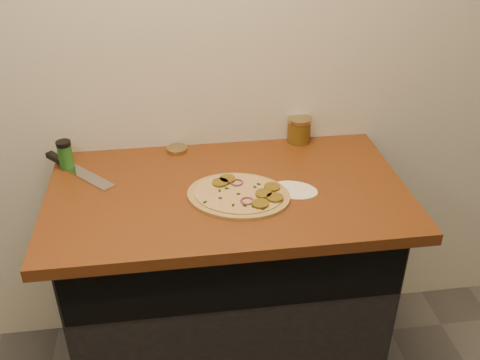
{
  "coord_description": "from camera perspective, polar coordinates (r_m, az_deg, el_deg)",
  "views": [
    {
      "loc": [
        -0.17,
        -0.1,
        1.85
      ],
      "look_at": [
        0.04,
        1.38,
        0.95
      ],
      "focal_mm": 40.0,
      "sensor_mm": 36.0,
      "label": 1
    }
  ],
  "objects": [
    {
      "name": "cabinet",
      "position": [
        2.1,
        -1.31,
        -11.29
      ],
      "size": [
        1.1,
        0.6,
        0.86
      ],
      "primitive_type": "cube",
      "color": "black",
      "rests_on": "ground"
    },
    {
      "name": "countertop",
      "position": [
        1.81,
        -1.37,
        -1.32
      ],
      "size": [
        1.2,
        0.7,
        0.04
      ],
      "primitive_type": "cube",
      "color": "brown",
      "rests_on": "cabinet"
    },
    {
      "name": "pizza",
      "position": [
        1.74,
        -0.02,
        -1.55
      ],
      "size": [
        0.42,
        0.42,
        0.02
      ],
      "color": "tan",
      "rests_on": "countertop"
    },
    {
      "name": "chefs_knife",
      "position": [
        1.99,
        -17.47,
        1.3
      ],
      "size": [
        0.27,
        0.29,
        0.02
      ],
      "color": "#B7BAC1",
      "rests_on": "countertop"
    },
    {
      "name": "mason_jar_lid",
      "position": [
        2.03,
        -6.73,
        3.25
      ],
      "size": [
        0.08,
        0.08,
        0.02
      ],
      "primitive_type": "cylinder",
      "rotation": [
        0.0,
        0.0,
        -0.07
      ],
      "color": "tan",
      "rests_on": "countertop"
    },
    {
      "name": "salsa_jar",
      "position": [
        2.08,
        6.32,
        5.36
      ],
      "size": [
        0.09,
        0.09,
        0.1
      ],
      "color": "maroon",
      "rests_on": "countertop"
    },
    {
      "name": "spice_shaker",
      "position": [
        1.98,
        -18.14,
        2.59
      ],
      "size": [
        0.05,
        0.05,
        0.1
      ],
      "color": "#205E1D",
      "rests_on": "countertop"
    },
    {
      "name": "flour_spill",
      "position": [
        1.79,
        5.73,
        -1.05
      ],
      "size": [
        0.21,
        0.21,
        0.0
      ],
      "primitive_type": "cylinder",
      "rotation": [
        0.0,
        0.0,
        -0.41
      ],
      "color": "silver",
      "rests_on": "countertop"
    }
  ]
}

